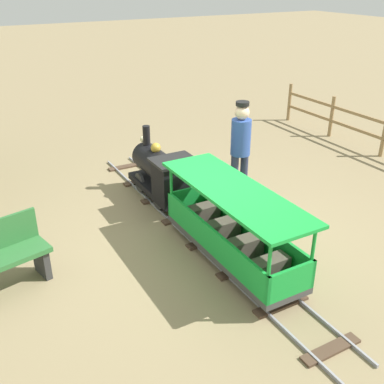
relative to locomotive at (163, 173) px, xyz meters
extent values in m
plane|color=#8C7A56|center=(0.00, -1.14, -0.49)|extent=(60.00, 60.00, 0.00)
cube|color=gray|center=(-0.22, -1.05, -0.47)|extent=(0.03, 6.05, 0.04)
cube|color=gray|center=(0.22, -1.05, -0.47)|extent=(0.03, 6.05, 0.04)
cube|color=#4C3828|center=(0.00, -3.69, -0.47)|extent=(0.68, 0.14, 0.03)
cube|color=#4C3828|center=(0.00, -2.94, -0.47)|extent=(0.68, 0.14, 0.03)
cube|color=#4C3828|center=(0.00, -2.18, -0.47)|extent=(0.68, 0.14, 0.03)
cube|color=#4C3828|center=(0.00, -1.42, -0.47)|extent=(0.68, 0.14, 0.03)
cube|color=#4C3828|center=(0.00, -0.67, -0.47)|extent=(0.68, 0.14, 0.03)
cube|color=#4C3828|center=(0.00, 0.09, -0.47)|extent=(0.68, 0.14, 0.03)
cube|color=#4C3828|center=(0.00, 0.85, -0.47)|extent=(0.68, 0.14, 0.03)
cube|color=#4C3828|center=(0.00, 1.60, -0.47)|extent=(0.68, 0.14, 0.03)
cube|color=black|center=(0.00, 0.08, -0.28)|extent=(0.56, 1.40, 0.10)
cylinder|color=black|center=(0.00, 0.28, 0.07)|extent=(0.44, 0.85, 0.44)
cylinder|color=#B7932D|center=(0.00, 0.70, 0.07)|extent=(0.37, 0.02, 0.37)
cylinder|color=black|center=(0.00, 0.58, 0.45)|extent=(0.12, 0.12, 0.31)
sphere|color=#B7932D|center=(0.00, 0.23, 0.34)|extent=(0.16, 0.16, 0.16)
cube|color=black|center=(0.00, -0.40, 0.05)|extent=(0.56, 0.45, 0.55)
cube|color=black|center=(0.00, -0.40, 0.34)|extent=(0.64, 0.53, 0.04)
sphere|color=#F2EAB2|center=(0.00, 0.73, 0.33)|extent=(0.10, 0.10, 0.10)
cylinder|color=#2D2D2D|center=(-0.22, 0.43, -0.29)|extent=(0.05, 0.32, 0.32)
cylinder|color=#2D2D2D|center=(0.22, 0.43, -0.29)|extent=(0.05, 0.32, 0.32)
cylinder|color=#2D2D2D|center=(-0.22, -0.27, -0.29)|extent=(0.05, 0.32, 0.32)
cylinder|color=#2D2D2D|center=(0.22, -0.27, -0.29)|extent=(0.05, 0.32, 0.32)
cube|color=#3F3F3F|center=(0.00, -1.95, -0.31)|extent=(0.64, 2.25, 0.08)
cube|color=green|center=(-0.30, -1.95, -0.09)|extent=(0.04, 2.25, 0.35)
cube|color=green|center=(0.30, -1.95, -0.09)|extent=(0.04, 2.25, 0.35)
cube|color=green|center=(0.00, -0.84, -0.09)|extent=(0.64, 0.04, 0.35)
cube|color=green|center=(0.00, -3.05, -0.09)|extent=(0.64, 0.04, 0.35)
cylinder|color=green|center=(-0.29, -0.87, 0.11)|extent=(0.04, 0.04, 0.75)
cylinder|color=green|center=(0.29, -0.87, 0.11)|extent=(0.04, 0.04, 0.75)
cylinder|color=green|center=(-0.29, -3.02, 0.11)|extent=(0.04, 0.04, 0.75)
cylinder|color=green|center=(0.29, -3.02, 0.11)|extent=(0.04, 0.04, 0.75)
cube|color=green|center=(0.00, -1.95, 0.50)|extent=(0.74, 2.35, 0.04)
cube|color=brown|center=(0.00, -2.68, -0.15)|extent=(0.48, 0.20, 0.24)
cube|color=brown|center=(0.00, -2.19, -0.15)|extent=(0.48, 0.20, 0.24)
cube|color=brown|center=(0.00, -1.70, -0.15)|extent=(0.48, 0.20, 0.24)
cube|color=brown|center=(0.00, -1.21, -0.15)|extent=(0.48, 0.20, 0.24)
cylinder|color=#262626|center=(-0.22, -1.16, -0.33)|extent=(0.04, 0.24, 0.24)
cylinder|color=#262626|center=(0.22, -1.16, -0.33)|extent=(0.04, 0.24, 0.24)
cylinder|color=#262626|center=(-0.22, -2.73, -0.33)|extent=(0.04, 0.24, 0.24)
cylinder|color=#262626|center=(0.22, -2.73, -0.33)|extent=(0.04, 0.24, 0.24)
cylinder|color=#282D47|center=(0.95, -0.59, -0.09)|extent=(0.12, 0.12, 0.80)
cylinder|color=#282D47|center=(1.13, -0.59, -0.09)|extent=(0.12, 0.12, 0.80)
cylinder|color=#2D4C99|center=(1.04, -0.59, 0.59)|extent=(0.30, 0.30, 0.55)
sphere|color=beige|center=(1.04, -0.59, 0.97)|extent=(0.22, 0.22, 0.22)
cylinder|color=black|center=(1.04, -0.59, 1.10)|extent=(0.20, 0.20, 0.06)
cube|color=#333333|center=(-2.14, -1.06, -0.28)|extent=(0.15, 0.33, 0.42)
cylinder|color=#93754C|center=(4.64, -0.34, -0.04)|extent=(0.08, 0.08, 0.90)
cylinder|color=#93754C|center=(4.64, 1.07, -0.04)|extent=(0.08, 0.08, 0.90)
cylinder|color=#93754C|center=(4.64, 2.48, -0.04)|extent=(0.08, 0.08, 0.90)
camera|label=1|loc=(-2.80, -5.93, 2.84)|focal=42.71mm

